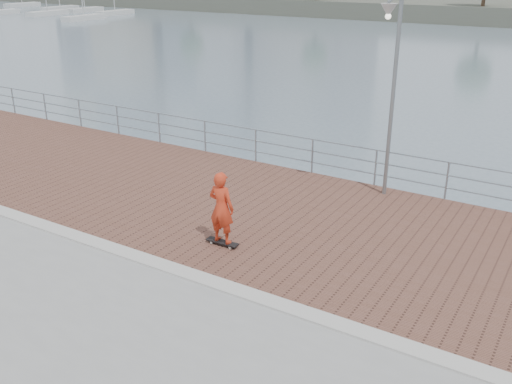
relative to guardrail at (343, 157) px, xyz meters
The scene contains 8 objects.
water 7.50m from the guardrail, 90.00° to the right, with size 400.00×400.00×0.00m, color slate.
brick_lane 3.47m from the guardrail, 90.00° to the right, with size 40.00×6.80×0.02m, color brown.
curb 7.03m from the guardrail, 90.00° to the right, with size 40.00×0.40×0.06m, color #B7B5AD.
guardrail is the anchor object (origin of this frame).
street_lamp 3.67m from the guardrail, 30.89° to the right, with size 0.40×1.17×5.50m.
skateboard 5.58m from the guardrail, 96.24° to the right, with size 0.81×0.22×0.09m.
skateboarder 5.55m from the guardrail, 96.24° to the right, with size 0.63×0.41×1.72m, color red.
marina 93.82m from the guardrail, 146.10° to the left, with size 34.86×21.79×10.80m.
Camera 1 is at (6.26, -8.17, 6.14)m, focal length 40.00 mm.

